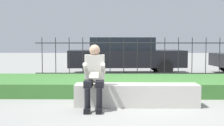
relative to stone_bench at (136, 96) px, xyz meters
The scene contains 6 objects.
ground_plane 0.20m from the stone_bench, ahead, with size 60.00×60.00×0.00m, color gray.
stone_bench is the anchor object (origin of this frame).
person_seated_reader 1.00m from the stone_bench, 161.64° to the right, with size 0.42×0.73×1.25m.
grass_berm 1.93m from the stone_bench, 88.69° to the left, with size 8.15×2.45×0.33m.
iron_fence 3.80m from the stone_bench, 89.33° to the left, with size 6.15×0.03×1.44m.
car_parked_center 6.44m from the stone_bench, 90.61° to the left, with size 4.67×2.16×1.47m.
Camera 1 is at (-0.45, -6.26, 1.30)m, focal length 50.00 mm.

